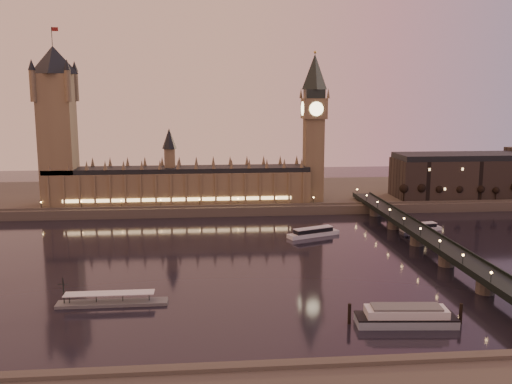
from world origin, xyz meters
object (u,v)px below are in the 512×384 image
Objects in this scene: cruise_boat_a at (313,232)px; moored_barge at (406,316)px; pontoon_pier at (112,302)px; cruise_boat_b at (421,227)px.

moored_barge is (8.30, -129.15, 0.94)m from cruise_boat_a.
cruise_boat_a is 0.75× the size of pontoon_pier.
cruise_boat_a is 0.78× the size of moored_barge.
cruise_boat_b is at bearing -15.25° from cruise_boat_a.
cruise_boat_b is 148.82m from moored_barge.
pontoon_pier is (-107.55, 29.92, -1.95)m from moored_barge.
cruise_boat_a is at bearing 98.73° from moored_barge.
pontoon_pier is (-99.24, -99.23, -1.01)m from cruise_boat_a.
cruise_boat_b is at bearing 71.82° from moored_barge.
cruise_boat_a reaches higher than cruise_boat_b.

